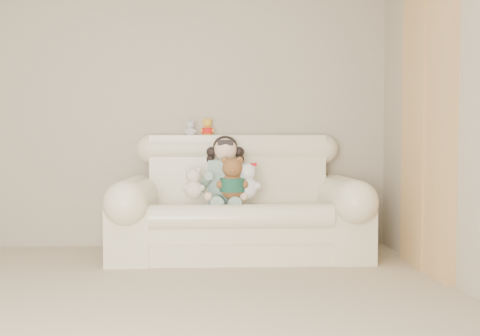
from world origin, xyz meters
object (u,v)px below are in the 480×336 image
sofa (239,195)px  white_cat (247,177)px  seated_child (225,170)px  cream_teddy (193,180)px  brown_teddy (232,174)px

sofa → white_cat: (0.06, -0.10, 0.16)m
seated_child → cream_teddy: 0.34m
sofa → brown_teddy: size_ratio=5.16×
brown_teddy → cream_teddy: 0.32m
seated_child → cream_teddy: (-0.27, -0.19, -0.07)m
brown_teddy → white_cat: size_ratio=1.15×
brown_teddy → cream_teddy: (-0.32, 0.04, -0.05)m
seated_child → white_cat: seated_child is taller
seated_child → white_cat: bearing=-41.9°
brown_teddy → cream_teddy: size_ratio=1.34×
sofa → brown_teddy: bearing=-113.0°
white_cat → seated_child: bearing=122.9°
sofa → seated_child: bearing=145.7°
white_cat → cream_teddy: 0.44m
seated_child → white_cat: size_ratio=1.73×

